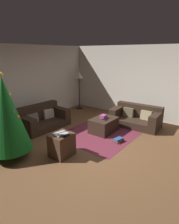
{
  "coord_description": "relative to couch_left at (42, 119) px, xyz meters",
  "views": [
    {
      "loc": [
        -3.47,
        -2.54,
        2.36
      ],
      "look_at": [
        0.55,
        0.56,
        0.75
      ],
      "focal_mm": 30.48,
      "sensor_mm": 36.0,
      "label": 1
    }
  ],
  "objects": [
    {
      "name": "corner_partition",
      "position": [
        2.95,
        -2.25,
        1.02
      ],
      "size": [
        0.12,
        6.4,
        2.6
      ],
      "primitive_type": "cube",
      "color": "silver",
      "rests_on": "ground_plane"
    },
    {
      "name": "laptop",
      "position": [
        -0.89,
        -1.89,
        0.33
      ],
      "size": [
        0.4,
        0.48,
        0.2
      ],
      "color": "silver",
      "rests_on": "side_table"
    },
    {
      "name": "area_rug",
      "position": [
        0.9,
        -1.82,
        -0.27
      ],
      "size": [
        2.6,
        2.0,
        0.01
      ],
      "primitive_type": "cube",
      "color": "maroon",
      "rests_on": "ground_plane"
    },
    {
      "name": "corner_lamp",
      "position": [
        2.37,
        0.42,
        1.05
      ],
      "size": [
        0.36,
        0.36,
        1.56
      ],
      "color": "black",
      "rests_on": "ground_plane"
    },
    {
      "name": "rear_partition",
      "position": [
        -0.19,
        0.89,
        1.02
      ],
      "size": [
        6.4,
        0.12,
        2.6
      ],
      "primitive_type": "cube",
      "color": "silver",
      "rests_on": "ground_plane"
    },
    {
      "name": "gift_box",
      "position": [
        0.9,
        -1.81,
        0.21
      ],
      "size": [
        0.19,
        0.16,
        0.11
      ],
      "primitive_type": "cube",
      "rotation": [
        0.0,
        0.0,
        -0.01
      ],
      "color": "#B23F8C",
      "rests_on": "ottoman"
    },
    {
      "name": "ground_plane",
      "position": [
        -0.19,
        -2.25,
        -0.28
      ],
      "size": [
        6.4,
        6.4,
        0.0
      ],
      "primitive_type": "plane",
      "color": "brown"
    },
    {
      "name": "couch_left",
      "position": [
        0.0,
        0.0,
        0.0
      ],
      "size": [
        1.6,
        0.97,
        0.72
      ],
      "rotation": [
        0.0,
        0.0,
        3.1
      ],
      "color": "#332319",
      "rests_on": "ground_plane"
    },
    {
      "name": "couch_right",
      "position": [
        2.04,
        -2.38,
        -0.01
      ],
      "size": [
        0.95,
        1.6,
        0.67
      ],
      "rotation": [
        0.0,
        0.0,
        1.63
      ],
      "color": "#332319",
      "rests_on": "ground_plane"
    },
    {
      "name": "tv_remote",
      "position": [
        0.8,
        -1.91,
        0.17
      ],
      "size": [
        0.06,
        0.16,
        0.02
      ],
      "primitive_type": "cube",
      "rotation": [
        0.0,
        0.0,
        0.04
      ],
      "color": "black",
      "rests_on": "ottoman"
    },
    {
      "name": "ottoman",
      "position": [
        0.9,
        -1.82,
        -0.06
      ],
      "size": [
        0.83,
        0.61,
        0.43
      ],
      "primitive_type": "cube",
      "color": "#332319",
      "rests_on": "ground_plane"
    },
    {
      "name": "book_stack",
      "position": [
        0.55,
        -2.54,
        -0.22
      ],
      "size": [
        0.32,
        0.25,
        0.11
      ],
      "color": "#B7332D",
      "rests_on": "ground_plane"
    },
    {
      "name": "side_table",
      "position": [
        -0.88,
        -1.82,
        -0.0
      ],
      "size": [
        0.52,
        0.44,
        0.55
      ],
      "primitive_type": "cube",
      "color": "#4C3323",
      "rests_on": "ground_plane"
    },
    {
      "name": "christmas_tree",
      "position": [
        -1.65,
        -0.94,
        0.77
      ],
      "size": [
        0.98,
        0.98,
        1.96
      ],
      "color": "brown",
      "rests_on": "ground_plane"
    }
  ]
}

